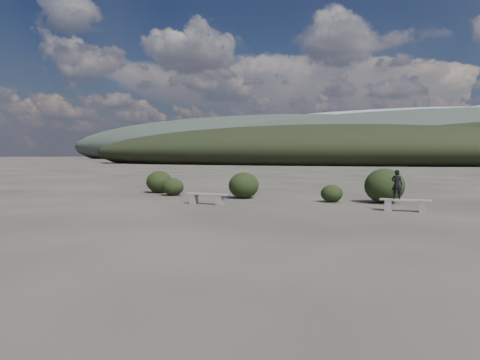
% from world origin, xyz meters
% --- Properties ---
extents(ground, '(1200.00, 1200.00, 0.00)m').
position_xyz_m(ground, '(0.00, 0.00, 0.00)').
color(ground, '#312C26').
rests_on(ground, ground).
extents(bench_left, '(1.74, 0.43, 0.43)m').
position_xyz_m(bench_left, '(-2.66, 5.34, 0.26)').
color(bench_left, gray).
rests_on(bench_left, ground).
extents(bench_right, '(1.70, 0.40, 0.42)m').
position_xyz_m(bench_right, '(4.73, 6.08, 0.26)').
color(bench_right, gray).
rests_on(bench_right, ground).
extents(seated_person, '(0.39, 0.27, 1.02)m').
position_xyz_m(seated_person, '(4.43, 6.07, 0.93)').
color(seated_person, black).
rests_on(seated_person, bench_right).
extents(shrub_a, '(1.03, 1.03, 0.84)m').
position_xyz_m(shrub_a, '(-6.08, 8.26, 0.42)').
color(shrub_a, black).
rests_on(shrub_a, ground).
extents(shrub_b, '(1.37, 1.37, 1.17)m').
position_xyz_m(shrub_b, '(-2.37, 8.32, 0.59)').
color(shrub_b, black).
rests_on(shrub_b, ground).
extents(shrub_c, '(0.90, 0.90, 0.72)m').
position_xyz_m(shrub_c, '(1.65, 8.23, 0.36)').
color(shrub_c, black).
rests_on(shrub_c, ground).
extents(shrub_d, '(1.61, 1.61, 1.41)m').
position_xyz_m(shrub_d, '(3.69, 8.75, 0.70)').
color(shrub_d, black).
rests_on(shrub_d, ground).
extents(shrub_f, '(1.34, 1.34, 1.13)m').
position_xyz_m(shrub_f, '(-7.63, 9.38, 0.56)').
color(shrub_f, black).
rests_on(shrub_f, ground).
extents(mountain_ridges, '(500.00, 400.00, 56.00)m').
position_xyz_m(mountain_ridges, '(-7.48, 339.06, 10.84)').
color(mountain_ridges, black).
rests_on(mountain_ridges, ground).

